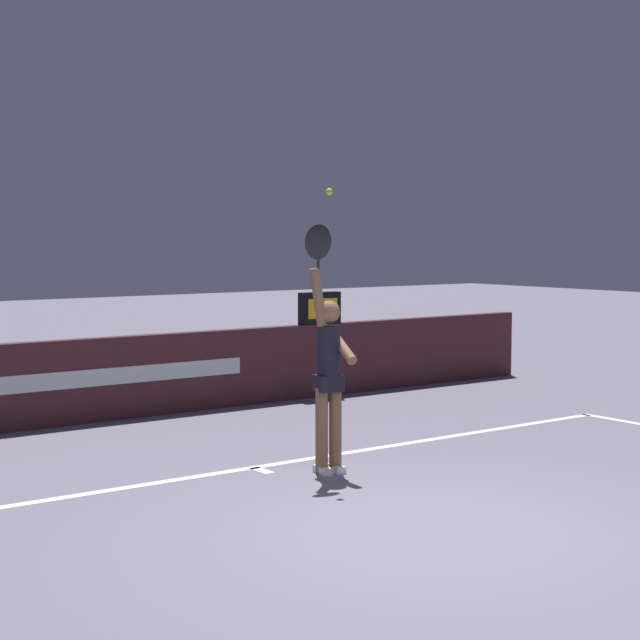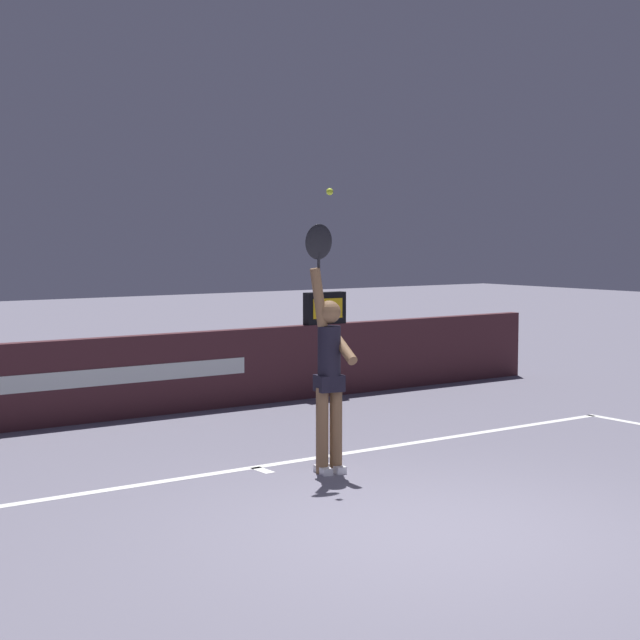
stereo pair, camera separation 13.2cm
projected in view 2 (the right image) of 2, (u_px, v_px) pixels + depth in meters
name	position (u px, v px, depth m)	size (l,w,h in m)	color
ground_plane	(432.00, 529.00, 8.04)	(60.00, 60.00, 0.00)	slate
court_lines	(446.00, 534.00, 7.91)	(10.32, 5.79, 0.00)	white
back_wall	(115.00, 378.00, 12.84)	(14.24, 0.18, 1.04)	#432126
speed_display	(325.00, 308.00, 14.65)	(0.65, 0.16, 0.46)	black
tennis_player	(329.00, 370.00, 9.89)	(0.46, 0.50, 2.43)	brown
tennis_ball	(330.00, 192.00, 9.71)	(0.07, 0.07, 0.07)	#CCE72E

